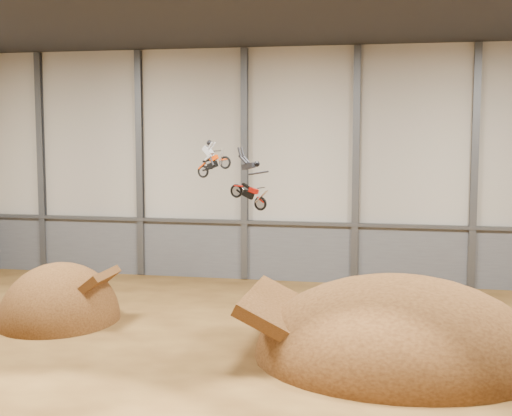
{
  "coord_description": "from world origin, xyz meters",
  "views": [
    {
      "loc": [
        5.88,
        -27.15,
        9.05
      ],
      "look_at": [
        -0.44,
        4.0,
        5.6
      ],
      "focal_mm": 50.0,
      "sensor_mm": 36.0,
      "label": 1
    }
  ],
  "objects_px": {
    "takeoff_ramp": "(60,321)",
    "landing_ramp": "(398,358)",
    "fmx_rider_a": "(216,155)",
    "fmx_rider_b": "(246,179)"
  },
  "relations": [
    {
      "from": "landing_ramp",
      "to": "fmx_rider_b",
      "type": "distance_m",
      "value": 9.56
    },
    {
      "from": "fmx_rider_b",
      "to": "landing_ramp",
      "type": "bearing_deg",
      "value": 10.17
    },
    {
      "from": "fmx_rider_a",
      "to": "fmx_rider_b",
      "type": "xyz_separation_m",
      "value": [
        2.62,
        -5.03,
        -0.82
      ]
    },
    {
      "from": "takeoff_ramp",
      "to": "fmx_rider_b",
      "type": "xyz_separation_m",
      "value": [
        9.51,
        -1.7,
        7.06
      ]
    },
    {
      "from": "fmx_rider_a",
      "to": "fmx_rider_b",
      "type": "bearing_deg",
      "value": -45.0
    },
    {
      "from": "fmx_rider_b",
      "to": "fmx_rider_a",
      "type": "bearing_deg",
      "value": 135.43
    },
    {
      "from": "takeoff_ramp",
      "to": "fmx_rider_a",
      "type": "xyz_separation_m",
      "value": [
        6.89,
        3.34,
        7.88
      ]
    },
    {
      "from": "takeoff_ramp",
      "to": "landing_ramp",
      "type": "relative_size",
      "value": 0.56
    },
    {
      "from": "fmx_rider_b",
      "to": "takeoff_ramp",
      "type": "bearing_deg",
      "value": -172.17
    },
    {
      "from": "fmx_rider_a",
      "to": "fmx_rider_b",
      "type": "height_order",
      "value": "fmx_rider_a"
    }
  ]
}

